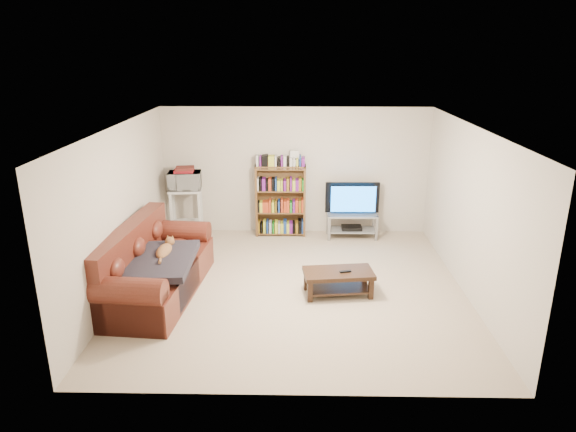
{
  "coord_description": "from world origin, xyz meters",
  "views": [
    {
      "loc": [
        0.05,
        -6.97,
        3.44
      ],
      "look_at": [
        -0.1,
        0.4,
        1.0
      ],
      "focal_mm": 32.0,
      "sensor_mm": 36.0,
      "label": 1
    }
  ],
  "objects_px": {
    "sofa": "(151,271)",
    "coffee_table": "(338,278)",
    "tv_stand": "(352,221)",
    "bookshelf": "(281,199)"
  },
  "relations": [
    {
      "from": "sofa",
      "to": "tv_stand",
      "type": "xyz_separation_m",
      "value": [
        3.13,
        2.39,
        -0.03
      ]
    },
    {
      "from": "sofa",
      "to": "coffee_table",
      "type": "bearing_deg",
      "value": 5.53
    },
    {
      "from": "coffee_table",
      "to": "bookshelf",
      "type": "relative_size",
      "value": 0.78
    },
    {
      "from": "coffee_table",
      "to": "tv_stand",
      "type": "relative_size",
      "value": 1.12
    },
    {
      "from": "tv_stand",
      "to": "coffee_table",
      "type": "bearing_deg",
      "value": -100.8
    },
    {
      "from": "tv_stand",
      "to": "sofa",
      "type": "bearing_deg",
      "value": -143.24
    },
    {
      "from": "sofa",
      "to": "coffee_table",
      "type": "relative_size",
      "value": 2.36
    },
    {
      "from": "coffee_table",
      "to": "tv_stand",
      "type": "xyz_separation_m",
      "value": [
        0.43,
        2.36,
        0.07
      ]
    },
    {
      "from": "tv_stand",
      "to": "bookshelf",
      "type": "bearing_deg",
      "value": 173.61
    },
    {
      "from": "sofa",
      "to": "tv_stand",
      "type": "bearing_deg",
      "value": 42.22
    }
  ]
}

